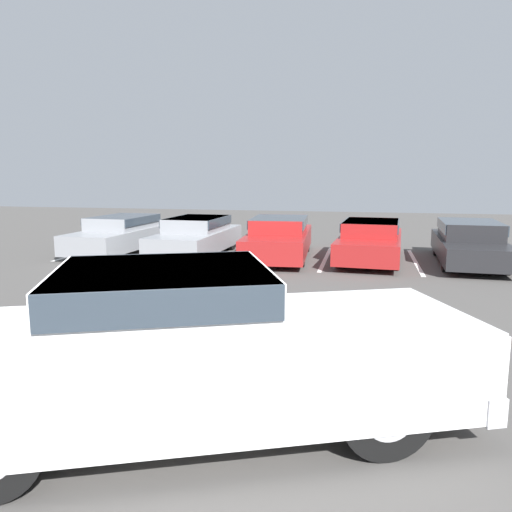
{
  "coord_description": "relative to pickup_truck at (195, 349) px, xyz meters",
  "views": [
    {
      "loc": [
        2.14,
        -4.44,
        2.58
      ],
      "look_at": [
        0.11,
        4.89,
        1.0
      ],
      "focal_mm": 35.0,
      "sensor_mm": 36.0,
      "label": 1
    }
  ],
  "objects": [
    {
      "name": "ground_plane",
      "position": [
        -0.53,
        -0.08,
        -0.85
      ],
      "size": [
        60.0,
        60.0,
        0.0
      ],
      "primitive_type": "plane",
      "color": "#4C4947"
    },
    {
      "name": "stall_stripe_e",
      "position": [
        3.12,
        10.7,
        -0.85
      ],
      "size": [
        0.12,
        4.54,
        0.01
      ],
      "primitive_type": "cube",
      "color": "white",
      "rests_on": "ground_plane"
    },
    {
      "name": "parked_sedan_c",
      "position": [
        -0.95,
        10.54,
        -0.19
      ],
      "size": [
        2.06,
        4.87,
        1.24
      ],
      "rotation": [
        0.0,
        0.0,
        -1.51
      ],
      "color": "maroon",
      "rests_on": "ground_plane"
    },
    {
      "name": "stall_stripe_b",
      "position": [
        -4.8,
        10.7,
        -0.85
      ],
      "size": [
        0.12,
        4.54,
        0.01
      ],
      "primitive_type": "cube",
      "color": "white",
      "rests_on": "ground_plane"
    },
    {
      "name": "parked_sedan_a",
      "position": [
        -6.26,
        10.64,
        -0.22
      ],
      "size": [
        1.92,
        4.82,
        1.19
      ],
      "rotation": [
        0.0,
        0.0,
        -1.62
      ],
      "color": "gray",
      "rests_on": "ground_plane"
    },
    {
      "name": "pickup_truck",
      "position": [
        0.0,
        0.0,
        0.0
      ],
      "size": [
        5.94,
        3.98,
        1.68
      ],
      "rotation": [
        0.0,
        0.0,
        0.4
      ],
      "color": "white",
      "rests_on": "ground_plane"
    },
    {
      "name": "parked_sedan_d",
      "position": [
        1.8,
        10.64,
        -0.21
      ],
      "size": [
        2.06,
        4.7,
        1.19
      ],
      "rotation": [
        0.0,
        0.0,
        -1.64
      ],
      "color": "maroon",
      "rests_on": "ground_plane"
    },
    {
      "name": "stall_stripe_f",
      "position": [
        5.76,
        10.7,
        -0.85
      ],
      "size": [
        0.12,
        4.54,
        0.01
      ],
      "primitive_type": "cube",
      "color": "white",
      "rests_on": "ground_plane"
    },
    {
      "name": "stall_stripe_d",
      "position": [
        0.48,
        10.7,
        -0.85
      ],
      "size": [
        0.12,
        4.54,
        0.01
      ],
      "primitive_type": "cube",
      "color": "white",
      "rests_on": "ground_plane"
    },
    {
      "name": "stall_stripe_a",
      "position": [
        -7.44,
        10.7,
        -0.85
      ],
      "size": [
        0.12,
        4.54,
        0.01
      ],
      "primitive_type": "cube",
      "color": "white",
      "rests_on": "ground_plane"
    },
    {
      "name": "stall_stripe_c",
      "position": [
        -2.16,
        10.7,
        -0.85
      ],
      "size": [
        0.12,
        4.54,
        0.01
      ],
      "primitive_type": "cube",
      "color": "white",
      "rests_on": "ground_plane"
    },
    {
      "name": "parked_sedan_b",
      "position": [
        -3.63,
        10.56,
        -0.21
      ],
      "size": [
        1.86,
        4.55,
        1.2
      ],
      "rotation": [
        0.0,
        0.0,
        -1.6
      ],
      "color": "gray",
      "rests_on": "ground_plane"
    },
    {
      "name": "parked_sedan_e",
      "position": [
        4.57,
        10.68,
        -0.19
      ],
      "size": [
        1.93,
        4.86,
        1.23
      ],
      "rotation": [
        0.0,
        0.0,
        -1.62
      ],
      "color": "#232326",
      "rests_on": "ground_plane"
    }
  ]
}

